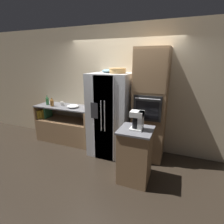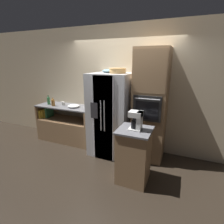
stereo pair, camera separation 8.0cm
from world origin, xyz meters
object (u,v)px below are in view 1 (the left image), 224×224
object	(u,v)px
refrigerator	(111,115)
coffee_maker	(138,120)
wall_oven	(150,106)
mug	(62,104)
mixing_bowl	(73,106)
fruit_bowl	(107,71)
bottle_tall	(47,101)
wicker_basket	(118,70)
bottle_short	(52,102)

from	to	relation	value
refrigerator	coffee_maker	size ratio (longest dim) A/B	5.75
wall_oven	coffee_maker	xyz separation A→B (m)	(-0.03, -0.90, -0.02)
mug	mixing_bowl	distance (m)	0.38
coffee_maker	fruit_bowl	bearing A→B (deg)	135.83
coffee_maker	mixing_bowl	bearing A→B (deg)	154.70
bottle_tall	mug	bearing A→B (deg)	9.58
refrigerator	bottle_tall	bearing A→B (deg)	177.77
refrigerator	wicker_basket	bearing A→B (deg)	-5.55
bottle_tall	mug	distance (m)	0.41
wicker_basket	bottle_tall	xyz separation A→B (m)	(-1.95, 0.08, -0.80)
wall_oven	bottle_short	distance (m)	2.41
bottle_short	mug	distance (m)	0.24
wicker_basket	bottle_short	world-z (taller)	wicker_basket
mug	coffee_maker	bearing A→B (deg)	-22.98
wicker_basket	mixing_bowl	bearing A→B (deg)	176.02
bottle_tall	bottle_short	distance (m)	0.23
refrigerator	fruit_bowl	size ratio (longest dim) A/B	7.59
bottle_short	mug	size ratio (longest dim) A/B	1.88
fruit_bowl	mixing_bowl	world-z (taller)	fruit_bowl
refrigerator	mixing_bowl	world-z (taller)	refrigerator
fruit_bowl	mug	bearing A→B (deg)	177.66
fruit_bowl	refrigerator	bearing A→B (deg)	-36.82
bottle_tall	coffee_maker	bearing A→B (deg)	-18.39
wall_oven	fruit_bowl	bearing A→B (deg)	-178.74
refrigerator	fruit_bowl	xyz separation A→B (m)	(-0.11, 0.08, 0.93)
mug	coffee_maker	world-z (taller)	coffee_maker
refrigerator	bottle_tall	size ratio (longest dim) A/B	7.45
refrigerator	fruit_bowl	distance (m)	0.94
wicker_basket	coffee_maker	distance (m)	1.24
wicker_basket	fruit_bowl	size ratio (longest dim) A/B	1.46
bottle_tall	coffee_maker	distance (m)	2.73
wall_oven	mug	size ratio (longest dim) A/B	20.32
wall_oven	wicker_basket	distance (m)	0.98
mixing_bowl	coffee_maker	bearing A→B (deg)	-25.30
bottle_short	mixing_bowl	distance (m)	0.57
wicker_basket	mug	distance (m)	1.78
wall_oven	bottle_short	xyz separation A→B (m)	(-2.40, -0.12, -0.10)
wall_oven	mug	bearing A→B (deg)	179.18
refrigerator	fruit_bowl	world-z (taller)	fruit_bowl
mixing_bowl	wicker_basket	bearing A→B (deg)	-3.98
bottle_tall	coffee_maker	size ratio (longest dim) A/B	0.77
bottle_tall	bottle_short	world-z (taller)	bottle_tall
fruit_bowl	bottle_tall	xyz separation A→B (m)	(-1.69, -0.01, -0.78)
bottle_tall	mixing_bowl	bearing A→B (deg)	-0.19
fruit_bowl	coffee_maker	size ratio (longest dim) A/B	0.76
refrigerator	mug	world-z (taller)	refrigerator
fruit_bowl	mixing_bowl	size ratio (longest dim) A/B	0.82
wall_oven	mixing_bowl	distance (m)	1.86
refrigerator	mixing_bowl	xyz separation A→B (m)	(-1.03, 0.07, 0.08)
mixing_bowl	coffee_maker	world-z (taller)	coffee_maker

